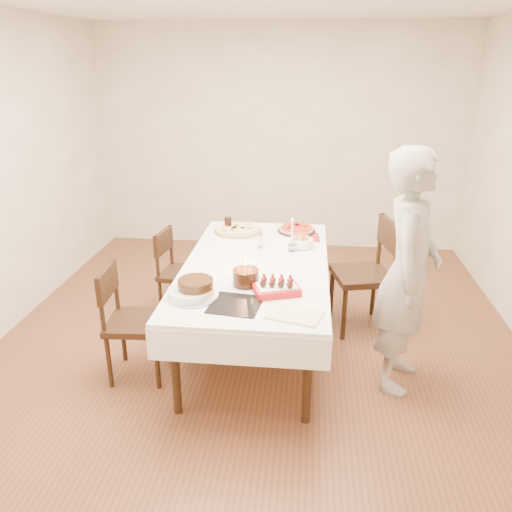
# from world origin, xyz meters

# --- Properties ---
(floor) EXTENTS (5.00, 5.00, 0.00)m
(floor) POSITION_xyz_m (0.00, 0.00, 0.00)
(floor) COLOR #58311E
(floor) RESTS_ON ground
(wall_back) EXTENTS (4.50, 0.04, 2.70)m
(wall_back) POSITION_xyz_m (0.00, 2.50, 1.35)
(wall_back) COLOR #F2E8CB
(wall_back) RESTS_ON floor
(wall_front) EXTENTS (4.50, 0.04, 2.70)m
(wall_front) POSITION_xyz_m (0.00, -2.50, 1.35)
(wall_front) COLOR #F2E8CB
(wall_front) RESTS_ON floor
(dining_table) EXTENTS (1.93, 2.42, 0.75)m
(dining_table) POSITION_xyz_m (-0.02, -0.04, 0.38)
(dining_table) COLOR white
(dining_table) RESTS_ON floor
(chair_right_savory) EXTENTS (0.63, 0.63, 1.02)m
(chair_right_savory) POSITION_xyz_m (0.87, 0.37, 0.51)
(chair_right_savory) COLOR black
(chair_right_savory) RESTS_ON floor
(chair_left_savory) EXTENTS (0.48, 0.48, 0.83)m
(chair_left_savory) POSITION_xyz_m (-0.75, 0.44, 0.42)
(chair_left_savory) COLOR black
(chair_left_savory) RESTS_ON floor
(chair_left_dessert) EXTENTS (0.48, 0.48, 0.89)m
(chair_left_dessert) POSITION_xyz_m (-0.86, -0.56, 0.45)
(chair_left_dessert) COLOR black
(chair_left_dessert) RESTS_ON floor
(person) EXTENTS (0.58, 0.74, 1.77)m
(person) POSITION_xyz_m (1.10, -0.42, 0.88)
(person) COLOR #AEAAA4
(person) RESTS_ON floor
(pizza_white) EXTENTS (0.57, 0.57, 0.04)m
(pizza_white) POSITION_xyz_m (-0.27, 0.71, 0.77)
(pizza_white) COLOR beige
(pizza_white) RESTS_ON dining_table
(pizza_pepperoni) EXTENTS (0.41, 0.41, 0.04)m
(pizza_pepperoni) POSITION_xyz_m (0.28, 0.80, 0.77)
(pizza_pepperoni) COLOR red
(pizza_pepperoni) RESTS_ON dining_table
(red_placemat) EXTENTS (0.26, 0.26, 0.01)m
(red_placemat) POSITION_xyz_m (0.37, 0.64, 0.75)
(red_placemat) COLOR #B21E1E
(red_placemat) RESTS_ON dining_table
(pasta_bowl) EXTENTS (0.27, 0.27, 0.07)m
(pasta_bowl) POSITION_xyz_m (0.34, 0.38, 0.79)
(pasta_bowl) COLOR white
(pasta_bowl) RESTS_ON dining_table
(taper_candle) EXTENTS (0.08, 0.08, 0.30)m
(taper_candle) POSITION_xyz_m (0.26, 0.27, 0.90)
(taper_candle) COLOR white
(taper_candle) RESTS_ON dining_table
(shaker_pair) EXTENTS (0.11, 0.11, 0.11)m
(shaker_pair) POSITION_xyz_m (-0.02, 0.32, 0.81)
(shaker_pair) COLOR white
(shaker_pair) RESTS_ON dining_table
(cola_glass) EXTENTS (0.08, 0.08, 0.13)m
(cola_glass) POSITION_xyz_m (-0.37, 0.77, 0.81)
(cola_glass) COLOR black
(cola_glass) RESTS_ON dining_table
(layer_cake) EXTENTS (0.40, 0.40, 0.12)m
(layer_cake) POSITION_xyz_m (-0.37, -0.68, 0.81)
(layer_cake) COLOR #361E0D
(layer_cake) RESTS_ON dining_table
(cake_board) EXTENTS (0.37, 0.37, 0.01)m
(cake_board) POSITION_xyz_m (-0.07, -0.78, 0.75)
(cake_board) COLOR black
(cake_board) RESTS_ON dining_table
(birthday_cake) EXTENTS (0.21, 0.21, 0.17)m
(birthday_cake) POSITION_xyz_m (-0.05, -0.46, 0.85)
(birthday_cake) COLOR #371C0F
(birthday_cake) RESTS_ON dining_table
(strawberry_box) EXTENTS (0.36, 0.30, 0.08)m
(strawberry_box) POSITION_xyz_m (0.19, -0.57, 0.79)
(strawberry_box) COLOR #AE1319
(strawberry_box) RESTS_ON dining_table
(box_lid) EXTENTS (0.38, 0.30, 0.03)m
(box_lid) POSITION_xyz_m (0.32, -0.89, 0.75)
(box_lid) COLOR beige
(box_lid) RESTS_ON dining_table
(plate_stack) EXTENTS (0.34, 0.34, 0.06)m
(plate_stack) POSITION_xyz_m (-0.40, -0.70, 0.78)
(plate_stack) COLOR white
(plate_stack) RESTS_ON dining_table
(china_plate) EXTENTS (0.29, 0.29, 0.01)m
(china_plate) POSITION_xyz_m (-0.37, -0.74, 0.76)
(china_plate) COLOR white
(china_plate) RESTS_ON dining_table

